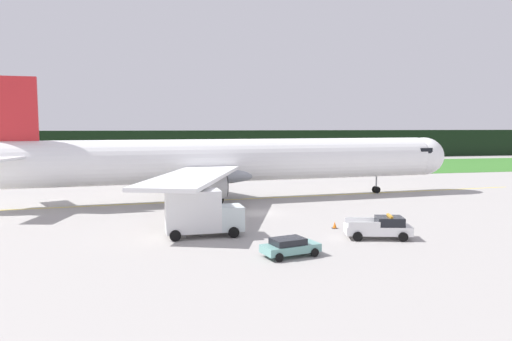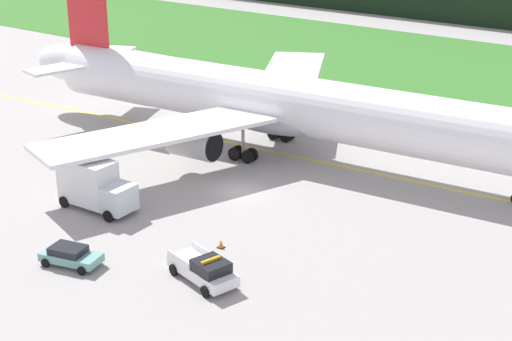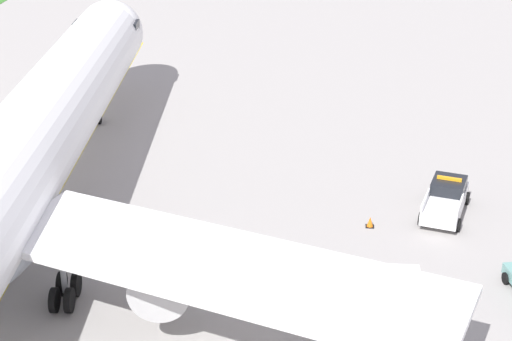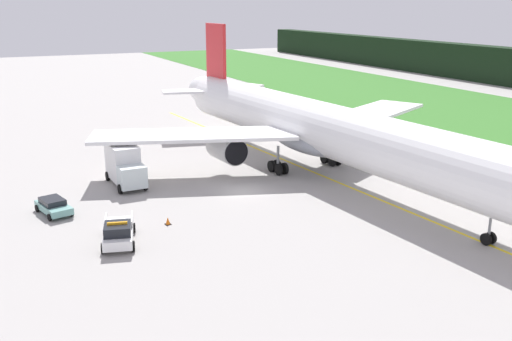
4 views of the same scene
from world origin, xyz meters
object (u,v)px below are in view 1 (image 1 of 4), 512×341
Objects in this scene: catering_truck at (201,213)px; apron_cone at (335,225)px; airliner at (230,162)px; staff_car at (290,246)px; ops_pickup_truck at (380,227)px.

catering_truck is 10.64× the size of apron_cone.
airliner is 19.79m from apron_cone.
staff_car is 10.12m from apron_cone.
ops_pickup_truck is 14.63m from catering_truck.
staff_car is (-8.60, -3.45, -0.20)m from ops_pickup_truck.
airliner is 9.66× the size of catering_truck.
airliner reaches higher than staff_car.
apron_cone is at bearing 50.51° from staff_car.
catering_truck is 12.04m from apron_cone.
ops_pickup_truck is at bearing -15.23° from catering_truck.
airliner reaches higher than catering_truck.
catering_truck is (-14.08, 3.83, 1.07)m from ops_pickup_truck.
airliner is 24.42m from ops_pickup_truck.
ops_pickup_truck is at bearing -63.51° from apron_cone.
catering_truck reaches higher than ops_pickup_truck.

